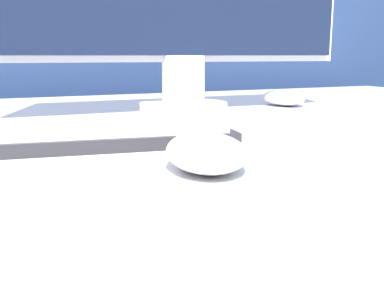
# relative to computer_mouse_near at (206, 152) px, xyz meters

# --- Properties ---
(partition_panel) EXTENTS (5.00, 0.03, 1.15)m
(partition_panel) POSITION_rel_computer_mouse_near_xyz_m (0.08, 0.99, -0.16)
(partition_panel) COLOR navy
(partition_panel) RESTS_ON ground_plane
(computer_mouse_near) EXTENTS (0.10, 0.12, 0.04)m
(computer_mouse_near) POSITION_rel_computer_mouse_near_xyz_m (0.00, 0.00, 0.00)
(computer_mouse_near) COLOR white
(computer_mouse_near) RESTS_ON desk
(keyboard) EXTENTS (0.43, 0.19, 0.02)m
(keyboard) POSITION_rel_computer_mouse_near_xyz_m (-0.11, 0.18, -0.01)
(keyboard) COLOR #28282D
(keyboard) RESTS_ON desk
(computer_mouse_far) EXTENTS (0.08, 0.11, 0.03)m
(computer_mouse_far) POSITION_rel_computer_mouse_near_xyz_m (0.40, 0.44, -0.00)
(computer_mouse_far) COLOR white
(computer_mouse_far) RESTS_ON desk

